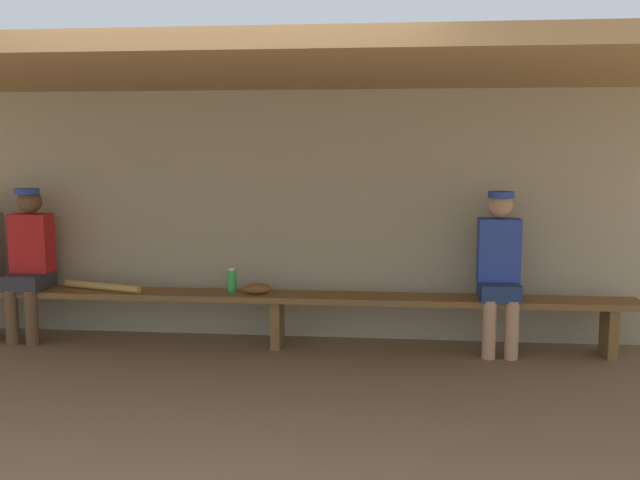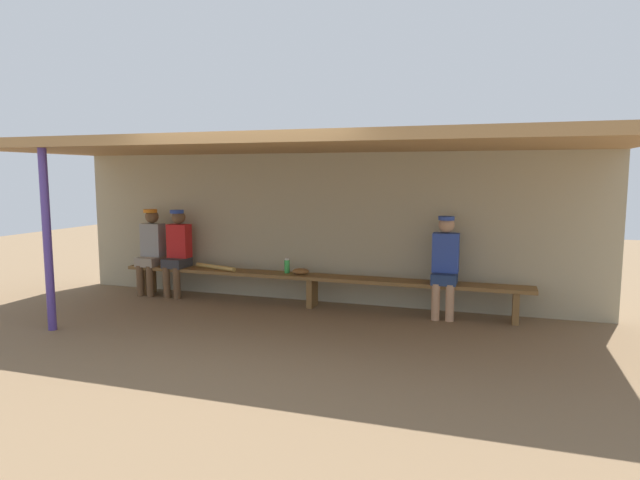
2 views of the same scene
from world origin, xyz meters
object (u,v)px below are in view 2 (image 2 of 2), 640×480
object	(u,v)px
player_shirtless_tan	(445,262)
support_post	(47,241)
player_leftmost	(151,247)
water_bottle_blue	(287,266)
player_middle	(177,249)
baseball_glove_tan	(301,271)
baseball_bat	(215,267)
bench	(312,280)

from	to	relation	value
player_shirtless_tan	support_post	bearing A→B (deg)	-154.89
player_leftmost	water_bottle_blue	bearing A→B (deg)	1.16
support_post	player_middle	size ratio (longest dim) A/B	1.64
player_leftmost	baseball_glove_tan	bearing A→B (deg)	-0.33
player_leftmost	baseball_bat	xyz separation A→B (m)	(1.14, -0.00, -0.25)
player_shirtless_tan	baseball_bat	world-z (taller)	player_shirtless_tan
baseball_glove_tan	support_post	bearing A→B (deg)	28.06
player_middle	player_shirtless_tan	bearing A→B (deg)	0.00
water_bottle_blue	support_post	bearing A→B (deg)	-136.08
support_post	baseball_glove_tan	world-z (taller)	support_post
player_shirtless_tan	baseball_bat	size ratio (longest dim) A/B	1.69
player_middle	player_leftmost	size ratio (longest dim) A/B	1.00
support_post	player_middle	distance (m)	2.18
player_shirtless_tan	player_leftmost	bearing A→B (deg)	180.00
baseball_bat	baseball_glove_tan	bearing A→B (deg)	16.76
bench	water_bottle_blue	bearing A→B (deg)	172.98
player_shirtless_tan	water_bottle_blue	distance (m)	2.26
player_leftmost	water_bottle_blue	world-z (taller)	player_leftmost
player_middle	water_bottle_blue	bearing A→B (deg)	1.47
player_shirtless_tan	water_bottle_blue	world-z (taller)	player_shirtless_tan
support_post	baseball_glove_tan	size ratio (longest dim) A/B	9.17
water_bottle_blue	baseball_glove_tan	world-z (taller)	water_bottle_blue
water_bottle_blue	baseball_glove_tan	distance (m)	0.25
player_shirtless_tan	baseball_bat	bearing A→B (deg)	-179.94
player_middle	support_post	bearing A→B (deg)	-101.43
bench	water_bottle_blue	world-z (taller)	water_bottle_blue
bench	baseball_bat	xyz separation A→B (m)	(-1.55, -0.00, 0.11)
bench	player_shirtless_tan	bearing A→B (deg)	0.11
player_shirtless_tan	baseball_glove_tan	distance (m)	2.04
baseball_glove_tan	baseball_bat	world-z (taller)	baseball_glove_tan
player_middle	player_leftmost	bearing A→B (deg)	180.00
support_post	player_leftmost	bearing A→B (deg)	91.51
player_leftmost	baseball_bat	bearing A→B (deg)	-0.18
player_leftmost	player_shirtless_tan	bearing A→B (deg)	0.00
bench	player_leftmost	bearing A→B (deg)	179.92
bench	baseball_glove_tan	bearing A→B (deg)	-176.37
support_post	player_shirtless_tan	size ratio (longest dim) A/B	1.64
support_post	bench	size ratio (longest dim) A/B	0.37
water_bottle_blue	baseball_glove_tan	bearing A→B (deg)	-14.63
bench	baseball_bat	world-z (taller)	baseball_bat
player_middle	baseball_glove_tan	distance (m)	2.05
bench	baseball_glove_tan	xyz separation A→B (m)	(-0.17, -0.01, 0.12)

